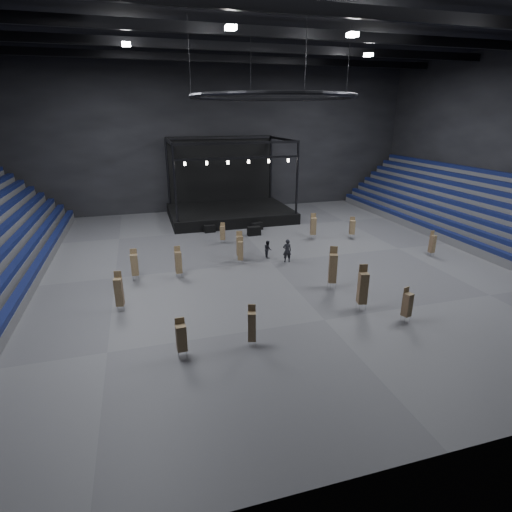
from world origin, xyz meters
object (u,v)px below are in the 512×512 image
object	(u,v)px
chair_stack_3	(407,304)
chair_stack_10	(240,250)
chair_stack_5	(252,326)
crew_member	(268,249)
chair_stack_0	(313,226)
chair_stack_13	(223,232)
chair_stack_7	(240,245)
chair_stack_8	(134,264)
chair_stack_1	(181,337)
chair_stack_2	(363,287)
flight_case_mid	(254,231)
chair_stack_9	(432,243)
flight_case_right	(257,226)
chair_stack_4	(178,262)
chair_stack_6	(119,291)
flight_case_left	(210,229)
chair_stack_11	(352,227)
man_center	(287,251)
chair_stack_12	(333,267)
stage	(228,205)

from	to	relation	value
chair_stack_3	chair_stack_10	size ratio (longest dim) A/B	0.95
chair_stack_5	crew_member	world-z (taller)	chair_stack_5
chair_stack_0	chair_stack_13	distance (m)	9.03
chair_stack_7	chair_stack_8	world-z (taller)	chair_stack_7
chair_stack_7	chair_stack_8	size ratio (longest dim) A/B	1.02
chair_stack_1	chair_stack_2	size ratio (longest dim) A/B	0.72
chair_stack_7	chair_stack_0	bearing A→B (deg)	31.34
flight_case_mid	chair_stack_9	xyz separation A→B (m)	(13.18, -10.46, 0.72)
chair_stack_2	chair_stack_0	bearing A→B (deg)	90.45
flight_case_right	chair_stack_4	xyz separation A→B (m)	(-9.47, -11.00, 0.89)
chair_stack_3	chair_stack_4	distance (m)	16.37
chair_stack_2	chair_stack_10	xyz separation A→B (m)	(-5.37, 10.16, -0.35)
flight_case_mid	chair_stack_6	size ratio (longest dim) A/B	0.51
chair_stack_3	chair_stack_8	xyz separation A→B (m)	(-15.56, 11.16, 0.13)
flight_case_left	chair_stack_1	bearing A→B (deg)	-103.55
chair_stack_2	chair_stack_11	size ratio (longest dim) A/B	1.39
flight_case_left	chair_stack_9	world-z (taller)	chair_stack_9
chair_stack_2	chair_stack_8	bearing A→B (deg)	159.77
chair_stack_8	chair_stack_10	bearing A→B (deg)	9.70
chair_stack_13	man_center	distance (m)	7.77
flight_case_right	chair_stack_12	bearing A→B (deg)	-86.93
stage	chair_stack_10	distance (m)	16.11
chair_stack_3	chair_stack_7	bearing A→B (deg)	100.45
chair_stack_3	crew_member	distance (m)	13.87
chair_stack_10	chair_stack_13	world-z (taller)	chair_stack_10
chair_stack_6	chair_stack_11	world-z (taller)	chair_stack_6
chair_stack_4	chair_stack_5	size ratio (longest dim) A/B	1.03
flight_case_left	chair_stack_13	distance (m)	4.16
chair_stack_6	chair_stack_9	xyz separation A→B (m)	(25.91, 3.19, -0.18)
chair_stack_0	chair_stack_13	bearing A→B (deg)	-172.75
stage	chair_stack_5	xyz separation A→B (m)	(-5.01, -28.23, -0.23)
chair_stack_1	chair_stack_7	world-z (taller)	chair_stack_7
chair_stack_7	flight_case_right	bearing A→B (deg)	71.32
chair_stack_3	chair_stack_6	world-z (taller)	chair_stack_6
chair_stack_0	chair_stack_5	size ratio (longest dim) A/B	1.06
flight_case_right	crew_member	xyz separation A→B (m)	(-1.58, -8.60, 0.37)
chair_stack_4	chair_stack_13	bearing A→B (deg)	53.58
stage	chair_stack_6	size ratio (longest dim) A/B	5.30
chair_stack_9	crew_member	bearing A→B (deg)	157.51
chair_stack_2	chair_stack_4	xyz separation A→B (m)	(-10.62, 8.56, -0.25)
chair_stack_4	crew_member	distance (m)	8.25
chair_stack_9	chair_stack_11	size ratio (longest dim) A/B	1.06
stage	chair_stack_4	size ratio (longest dim) A/B	5.64
chair_stack_0	chair_stack_4	xyz separation A→B (m)	(-13.92, -6.43, -0.05)
chair_stack_1	chair_stack_10	world-z (taller)	chair_stack_10
flight_case_right	chair_stack_3	xyz separation A→B (m)	(2.91, -21.72, 0.75)
flight_case_right	chair_stack_4	world-z (taller)	chair_stack_4
chair_stack_5	chair_stack_11	world-z (taller)	chair_stack_5
chair_stack_7	chair_stack_11	world-z (taller)	chair_stack_7
chair_stack_1	chair_stack_0	bearing A→B (deg)	46.50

